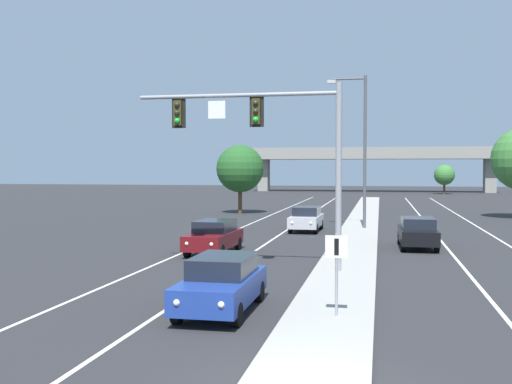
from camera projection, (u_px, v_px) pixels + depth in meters
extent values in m
cube|color=#9E9B93|center=(351.00, 254.00, 28.43)|extent=(2.40, 110.00, 0.15)
cube|color=silver|center=(277.00, 236.00, 36.23)|extent=(0.14, 100.00, 0.01)
cube|color=silver|center=(441.00, 240.00, 34.34)|extent=(0.14, 100.00, 0.01)
cube|color=silver|center=(224.00, 235.00, 36.89)|extent=(0.14, 100.00, 0.01)
cube|color=silver|center=(502.00, 242.00, 33.67)|extent=(0.14, 100.00, 0.01)
cylinder|color=gray|center=(339.00, 177.00, 23.11)|extent=(0.24, 0.24, 7.20)
cylinder|color=gray|center=(237.00, 95.00, 23.79)|extent=(8.01, 0.16, 0.16)
cube|color=black|center=(257.00, 112.00, 23.70)|extent=(0.56, 0.06, 1.20)
cube|color=#38330F|center=(257.00, 112.00, 23.66)|extent=(0.32, 0.32, 1.00)
sphere|color=#282828|center=(256.00, 103.00, 23.48)|extent=(0.22, 0.22, 0.22)
sphere|color=#282828|center=(256.00, 111.00, 23.49)|extent=(0.22, 0.22, 0.22)
sphere|color=green|center=(256.00, 119.00, 23.50)|extent=(0.22, 0.22, 0.22)
cube|color=black|center=(179.00, 113.00, 24.34)|extent=(0.56, 0.06, 1.20)
cube|color=#38330F|center=(178.00, 113.00, 24.30)|extent=(0.32, 0.32, 1.00)
sphere|color=#282828|center=(177.00, 105.00, 24.12)|extent=(0.22, 0.22, 0.22)
sphere|color=#282828|center=(177.00, 113.00, 24.14)|extent=(0.22, 0.22, 0.22)
sphere|color=green|center=(177.00, 121.00, 24.15)|extent=(0.22, 0.22, 0.22)
cube|color=white|center=(217.00, 110.00, 23.96)|extent=(0.70, 0.04, 0.70)
cylinder|color=gray|center=(337.00, 275.00, 16.12)|extent=(0.08, 0.08, 2.20)
cube|color=white|center=(337.00, 247.00, 16.06)|extent=(0.60, 0.03, 0.60)
cube|color=black|center=(337.00, 247.00, 16.04)|extent=(0.12, 0.01, 0.44)
cylinder|color=#4C4C51|center=(365.00, 152.00, 39.73)|extent=(0.20, 0.20, 10.00)
cylinder|color=#4C4C51|center=(348.00, 79.00, 39.76)|extent=(2.20, 0.12, 0.12)
cube|color=#B7B7B2|center=(332.00, 82.00, 39.99)|extent=(0.56, 0.28, 0.20)
cube|color=navy|center=(221.00, 289.00, 17.16)|extent=(1.81, 4.41, 0.70)
cube|color=black|center=(223.00, 265.00, 17.35)|extent=(1.59, 2.38, 0.56)
sphere|color=#EAE5C6|center=(221.00, 305.00, 14.91)|extent=(0.18, 0.18, 0.18)
sphere|color=#EAE5C6|center=(177.00, 303.00, 15.14)|extent=(0.18, 0.18, 0.18)
cylinder|color=black|center=(237.00, 315.00, 15.55)|extent=(0.22, 0.64, 0.64)
cylinder|color=black|center=(177.00, 312.00, 15.87)|extent=(0.22, 0.64, 0.64)
cylinder|color=black|center=(259.00, 291.00, 18.49)|extent=(0.22, 0.64, 0.64)
cylinder|color=black|center=(209.00, 289.00, 18.80)|extent=(0.22, 0.64, 0.64)
cube|color=#5B0F14|center=(214.00, 239.00, 28.98)|extent=(1.93, 4.45, 0.70)
cube|color=black|center=(215.00, 226.00, 29.17)|extent=(1.65, 2.42, 0.56)
sphere|color=#EAE5C6|center=(211.00, 244.00, 26.72)|extent=(0.18, 0.18, 0.18)
sphere|color=#EAE5C6|center=(187.00, 244.00, 26.99)|extent=(0.18, 0.18, 0.18)
cylinder|color=black|center=(221.00, 251.00, 27.35)|extent=(0.24, 0.65, 0.64)
cylinder|color=black|center=(187.00, 250.00, 27.72)|extent=(0.24, 0.65, 0.64)
cylinder|color=black|center=(238.00, 243.00, 30.27)|extent=(0.24, 0.65, 0.64)
cylinder|color=black|center=(207.00, 243.00, 30.63)|extent=(0.24, 0.65, 0.64)
cube|color=#B7B7BC|center=(306.00, 221.00, 39.21)|extent=(1.86, 4.42, 0.70)
cube|color=black|center=(307.00, 211.00, 39.40)|extent=(1.62, 2.40, 0.56)
sphere|color=#EAE5C6|center=(311.00, 223.00, 36.95)|extent=(0.18, 0.18, 0.18)
sphere|color=#EAE5C6|center=(292.00, 223.00, 37.20)|extent=(0.18, 0.18, 0.18)
cylinder|color=black|center=(316.00, 229.00, 37.58)|extent=(0.23, 0.64, 0.64)
cylinder|color=black|center=(290.00, 228.00, 37.93)|extent=(0.23, 0.64, 0.64)
cylinder|color=black|center=(321.00, 224.00, 40.51)|extent=(0.23, 0.64, 0.64)
cylinder|color=black|center=(297.00, 224.00, 40.86)|extent=(0.23, 0.64, 0.64)
cube|color=black|center=(418.00, 235.00, 30.93)|extent=(1.88, 4.43, 0.70)
cube|color=black|center=(418.00, 223.00, 30.68)|extent=(1.63, 2.41, 0.56)
sphere|color=#EAE5C6|center=(404.00, 230.00, 33.17)|extent=(0.18, 0.18, 0.18)
sphere|color=#EAE5C6|center=(425.00, 230.00, 32.96)|extent=(0.18, 0.18, 0.18)
cylinder|color=black|center=(400.00, 238.00, 32.56)|extent=(0.23, 0.64, 0.64)
cylinder|color=black|center=(431.00, 239.00, 32.27)|extent=(0.23, 0.64, 0.64)
cylinder|color=black|center=(403.00, 245.00, 29.61)|extent=(0.23, 0.64, 0.64)
cylinder|color=black|center=(437.00, 246.00, 29.32)|extent=(0.23, 0.64, 0.64)
cube|color=gray|center=(373.00, 156.00, 104.59)|extent=(42.40, 6.40, 1.10)
cube|color=gray|center=(373.00, 150.00, 101.61)|extent=(42.40, 0.36, 0.90)
cube|color=gray|center=(264.00, 175.00, 108.59)|extent=(1.80, 2.40, 5.65)
cube|color=gray|center=(490.00, 176.00, 100.85)|extent=(1.80, 2.40, 5.65)
cylinder|color=#4C3823|center=(240.00, 200.00, 54.60)|extent=(0.36, 0.36, 2.34)
sphere|color=#235623|center=(240.00, 169.00, 54.48)|extent=(4.28, 4.28, 4.28)
cylinder|color=#4C3823|center=(444.00, 189.00, 95.24)|extent=(0.36, 0.36, 1.75)
sphere|color=#387533|center=(444.00, 175.00, 95.16)|extent=(3.21, 3.21, 3.21)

